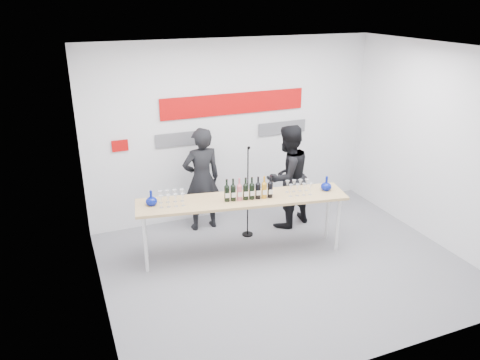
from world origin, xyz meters
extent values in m
plane|color=slate|center=(0.00, 0.00, 0.00)|extent=(5.00, 5.00, 0.00)
cube|color=silver|center=(0.00, 2.00, 1.50)|extent=(5.00, 0.04, 3.00)
cube|color=#AB0707|center=(0.00, 1.97, 1.95)|extent=(2.50, 0.02, 0.35)
cube|color=#59595E|center=(-0.90, 1.97, 1.45)|extent=(0.90, 0.02, 0.22)
cube|color=#59595E|center=(0.90, 1.97, 1.45)|extent=(0.90, 0.02, 0.22)
cube|color=#AB0707|center=(-1.90, 1.97, 1.45)|extent=(0.25, 0.02, 0.18)
cube|color=tan|center=(-0.44, 0.54, 0.89)|extent=(3.08, 1.12, 0.04)
cylinder|color=silver|center=(-1.86, 0.59, 0.43)|extent=(0.05, 0.05, 0.87)
cylinder|color=silver|center=(0.91, 0.10, 0.43)|extent=(0.05, 0.05, 0.87)
cylinder|color=silver|center=(-1.79, 0.99, 0.43)|extent=(0.05, 0.05, 0.87)
cylinder|color=silver|center=(0.99, 0.50, 0.43)|extent=(0.05, 0.05, 0.87)
imported|color=black|center=(-0.72, 1.58, 0.86)|extent=(0.64, 0.43, 1.71)
imported|color=black|center=(0.61, 1.17, 0.86)|extent=(0.99, 0.87, 1.72)
cylinder|color=black|center=(-0.14, 1.06, 0.01)|extent=(0.18, 0.18, 0.02)
cylinder|color=black|center=(-0.14, 1.06, 0.73)|extent=(0.02, 0.02, 1.47)
sphere|color=black|center=(-0.14, 1.03, 1.48)|extent=(0.05, 0.05, 0.05)
camera|label=1|loc=(-2.78, -5.12, 3.61)|focal=35.00mm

